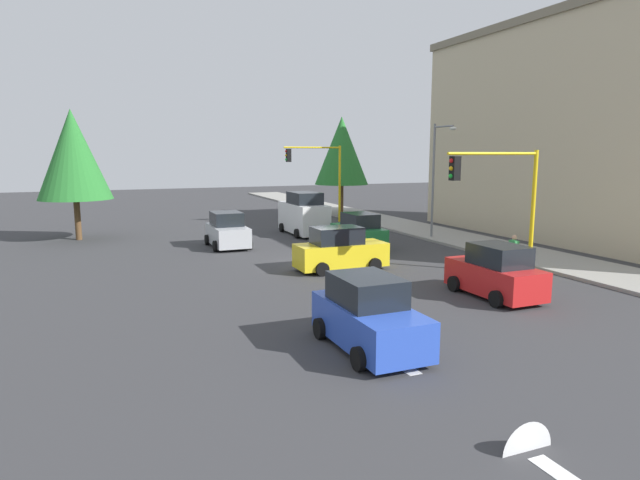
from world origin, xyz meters
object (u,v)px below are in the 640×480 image
Objects in this scene: car_blue at (369,316)px; car_green at (359,232)px; traffic_signal_near_left at (500,188)px; car_red at (495,273)px; street_lamp_curbside at (437,168)px; tree_opposite_side at (73,155)px; car_silver at (227,231)px; pedestrian_crossing at (513,253)px; traffic_signal_far_left at (318,169)px; tree_roadside_far at (342,151)px; delivery_van_white at (304,215)px; car_yellow at (340,250)px.

car_green is (-14.15, 6.79, -0.00)m from car_blue.
car_red is (2.43, -2.11, -2.93)m from traffic_signal_near_left.
street_lamp_curbside is at bearing 159.73° from traffic_signal_near_left.
tree_opposite_side is (-18.00, -16.65, 1.34)m from traffic_signal_near_left.
tree_opposite_side is 2.08× the size of car_silver.
tree_opposite_side is at bearing -144.57° from car_red.
tree_opposite_side is 1.99× the size of car_green.
pedestrian_crossing is (-0.52, 1.40, -2.91)m from traffic_signal_near_left.
traffic_signal_far_left is at bearing 132.26° from car_silver.
tree_roadside_far reaches higher than car_green.
tree_opposite_side is at bearing -83.18° from traffic_signal_far_left.
delivery_van_white is at bearing -168.26° from traffic_signal_near_left.
traffic_signal_near_left is 7.36m from car_yellow.
traffic_signal_near_left is 10.26m from street_lamp_curbside.
traffic_signal_far_left is at bearing 160.57° from car_blue.
street_lamp_curbside is at bearing 98.13° from car_green.
car_silver is at bearing -155.15° from car_red.
car_red is at bearing -5.56° from traffic_signal_far_left.
car_yellow is at bearing -117.00° from pedestrian_crossing.
traffic_signal_far_left is 1.08× the size of traffic_signal_near_left.
car_green is at bearing 57.74° from tree_opposite_side.
pedestrian_crossing is (11.44, 10.18, 0.01)m from car_silver.
car_green is at bearing 154.37° from car_blue.
car_blue is 1.01× the size of car_green.
delivery_van_white is (9.16, -6.93, -4.18)m from tree_roadside_far.
pedestrian_crossing is at bearing -13.32° from street_lamp_curbside.
street_lamp_curbside is 19.74m from car_blue.
tree_roadside_far reaches higher than tree_opposite_side.
delivery_van_white is at bearing 164.00° from car_blue.
car_blue is at bearing -66.70° from car_red.
car_yellow is 8.63m from car_silver.
tree_roadside_far reaches higher than car_yellow.
traffic_signal_far_left is 12.38m from car_silver.
pedestrian_crossing is at bearing 41.65° from car_silver.
tree_roadside_far reaches higher than car_red.
car_red is 4.59m from pedestrian_crossing.
traffic_signal_near_left is 24.36m from tree_roadside_far.
traffic_signal_near_left is at bearing -20.27° from street_lamp_curbside.
traffic_signal_near_left is 24.56m from tree_opposite_side.
traffic_signal_far_left is 0.70× the size of tree_roadside_far.
car_yellow is at bearing 159.82° from car_blue.
tree_opposite_side is at bearing -161.57° from car_blue.
delivery_van_white is 21.00m from car_blue.
street_lamp_curbside is at bearing 67.45° from tree_opposite_side.
car_blue is 15.69m from car_green.
street_lamp_curbside reaches higher than car_silver.
tree_roadside_far is at bearing 155.09° from car_yellow.
car_green is at bearing -166.69° from traffic_signal_near_left.
car_green is at bearing 145.10° from car_yellow.
car_yellow is (-9.34, 3.43, -0.00)m from car_blue.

